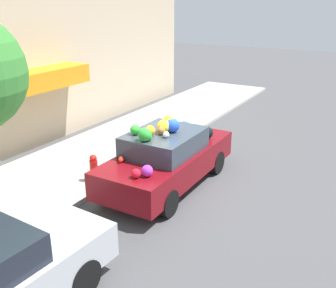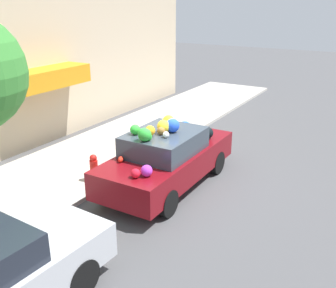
{
  "view_description": "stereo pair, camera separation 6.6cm",
  "coord_description": "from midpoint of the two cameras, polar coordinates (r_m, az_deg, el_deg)",
  "views": [
    {
      "loc": [
        -7.65,
        -4.57,
        4.37
      ],
      "look_at": [
        0.0,
        -0.11,
        1.09
      ],
      "focal_mm": 42.0,
      "sensor_mm": 36.0,
      "label": 1
    },
    {
      "loc": [
        -7.61,
        -4.63,
        4.37
      ],
      "look_at": [
        0.0,
        -0.11,
        1.09
      ],
      "focal_mm": 42.0,
      "sensor_mm": 36.0,
      "label": 2
    }
  ],
  "objects": [
    {
      "name": "building_facade",
      "position": [
        12.32,
        -21.26,
        11.71
      ],
      "size": [
        18.0,
        1.2,
        5.68
      ],
      "color": "#C6B293",
      "rests_on": "ground"
    },
    {
      "name": "ground_plane",
      "position": [
        9.92,
        -0.76,
        -5.82
      ],
      "size": [
        60.0,
        60.0,
        0.0
      ],
      "primitive_type": "plane",
      "color": "#4C4C4F"
    },
    {
      "name": "fire_hydrant",
      "position": [
        9.89,
        -10.9,
        -3.45
      ],
      "size": [
        0.2,
        0.2,
        0.7
      ],
      "color": "red",
      "rests_on": "sidewalk_curb"
    },
    {
      "name": "art_car",
      "position": [
        9.54,
        -0.29,
        -1.88
      ],
      "size": [
        4.14,
        1.7,
        1.78
      ],
      "rotation": [
        0.0,
        0.0,
        0.0
      ],
      "color": "maroon",
      "rests_on": "ground"
    },
    {
      "name": "sidewalk_curb",
      "position": [
        11.41,
        -12.48,
        -2.45
      ],
      "size": [
        24.0,
        3.2,
        0.1
      ],
      "color": "#B2ADA3",
      "rests_on": "ground"
    }
  ]
}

